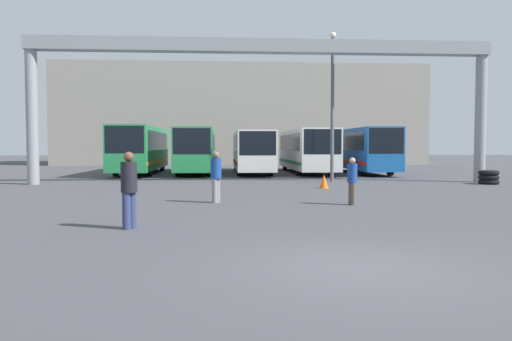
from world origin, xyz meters
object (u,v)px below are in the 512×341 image
(pedestrian_near_center, at_px, (352,180))
(tire_stack, at_px, (489,177))
(bus_slot_2, at_px, (252,149))
(bus_slot_3, at_px, (306,148))
(bus_slot_0, at_px, (141,147))
(traffic_cone, at_px, (324,181))
(bus_slot_4, at_px, (363,148))
(bus_slot_1, at_px, (197,148))
(pedestrian_near_left, at_px, (216,176))
(pedestrian_mid_left, at_px, (129,188))
(lamp_post, at_px, (332,101))

(pedestrian_near_center, bearing_deg, tire_stack, -59.63)
(bus_slot_2, bearing_deg, bus_slot_3, -0.09)
(bus_slot_3, distance_m, tire_stack, 14.05)
(bus_slot_0, relative_size, bus_slot_2, 0.99)
(traffic_cone, xyz_separation_m, tire_stack, (9.15, 1.96, 0.03))
(bus_slot_3, xyz_separation_m, pedestrian_near_center, (-1.84, -20.20, -0.96))
(bus_slot_3, distance_m, bus_slot_4, 4.18)
(bus_slot_1, bearing_deg, bus_slot_0, 176.10)
(bus_slot_4, xyz_separation_m, pedestrian_near_center, (-5.88, -19.13, -1.00))
(pedestrian_near_center, height_order, tire_stack, pedestrian_near_center)
(bus_slot_3, bearing_deg, pedestrian_near_left, -108.56)
(pedestrian_mid_left, relative_size, lamp_post, 0.22)
(bus_slot_3, distance_m, pedestrian_near_center, 20.31)
(bus_slot_2, xyz_separation_m, traffic_cone, (2.60, -13.63, -1.41))
(bus_slot_1, xyz_separation_m, bus_slot_4, (12.13, -0.76, 0.02))
(bus_slot_2, bearing_deg, bus_slot_1, -175.45)
(bus_slot_3, height_order, pedestrian_mid_left, bus_slot_3)
(pedestrian_mid_left, bearing_deg, bus_slot_2, -152.52)
(pedestrian_mid_left, relative_size, pedestrian_near_left, 1.03)
(traffic_cone, relative_size, lamp_post, 0.08)
(bus_slot_4, height_order, pedestrian_near_left, bus_slot_4)
(pedestrian_near_center, xyz_separation_m, tire_stack, (9.54, 8.55, -0.50))
(bus_slot_4, bearing_deg, bus_slot_1, 176.41)
(bus_slot_2, height_order, pedestrian_near_center, bus_slot_2)
(bus_slot_4, xyz_separation_m, traffic_cone, (-5.49, -12.55, -1.53))
(bus_slot_3, bearing_deg, pedestrian_mid_left, -109.02)
(bus_slot_4, bearing_deg, pedestrian_near_center, -107.09)
(tire_stack, bearing_deg, bus_slot_3, 123.47)
(bus_slot_2, bearing_deg, bus_slot_0, -179.67)
(bus_slot_1, distance_m, tire_stack, 19.50)
(bus_slot_2, distance_m, tire_stack, 16.62)
(tire_stack, xyz_separation_m, lamp_post, (-7.78, 2.48, 4.17))
(tire_stack, bearing_deg, pedestrian_near_center, -138.16)
(bus_slot_3, height_order, lamp_post, lamp_post)
(bus_slot_3, distance_m, lamp_post, 9.57)
(pedestrian_mid_left, bearing_deg, bus_slot_4, -170.29)
(pedestrian_near_center, height_order, pedestrian_near_left, pedestrian_near_left)
(bus_slot_1, bearing_deg, bus_slot_2, 4.55)
(pedestrian_near_left, bearing_deg, bus_slot_2, 25.32)
(lamp_post, bearing_deg, bus_slot_0, 142.84)
(bus_slot_2, height_order, tire_stack, bus_slot_2)
(bus_slot_3, xyz_separation_m, lamp_post, (-0.07, -9.18, 2.71))
(bus_slot_3, bearing_deg, tire_stack, -56.53)
(bus_slot_3, relative_size, tire_stack, 11.98)
(bus_slot_4, distance_m, lamp_post, 9.47)
(bus_slot_3, relative_size, bus_slot_4, 1.21)
(bus_slot_4, relative_size, tire_stack, 9.91)
(bus_slot_0, relative_size, pedestrian_mid_left, 6.63)
(pedestrian_near_left, height_order, traffic_cone, pedestrian_near_left)
(bus_slot_1, xyz_separation_m, bus_slot_3, (8.09, 0.32, -0.02))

